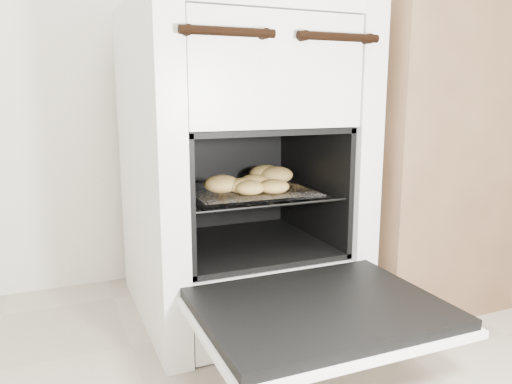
% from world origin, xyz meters
% --- Properties ---
extents(stove, '(0.61, 0.68, 0.93)m').
position_xyz_m(stove, '(0.03, 1.16, 0.46)').
color(stove, white).
rests_on(stove, ground).
extents(oven_door, '(0.55, 0.42, 0.04)m').
position_xyz_m(oven_door, '(0.03, 0.65, 0.20)').
color(oven_door, black).
rests_on(oven_door, stove).
extents(oven_rack, '(0.44, 0.42, 0.01)m').
position_xyz_m(oven_rack, '(0.03, 1.10, 0.39)').
color(oven_rack, black).
rests_on(oven_rack, stove).
extents(foil_sheet, '(0.34, 0.30, 0.01)m').
position_xyz_m(foil_sheet, '(0.03, 1.08, 0.40)').
color(foil_sheet, silver).
rests_on(foil_sheet, oven_rack).
extents(baked_rolls, '(0.35, 0.30, 0.05)m').
position_xyz_m(baked_rolls, '(0.06, 1.08, 0.42)').
color(baked_rolls, tan).
rests_on(baked_rolls, foil_sheet).
extents(counter, '(0.95, 0.64, 0.94)m').
position_xyz_m(counter, '(0.83, 1.13, 0.47)').
color(counter, brown).
rests_on(counter, ground).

